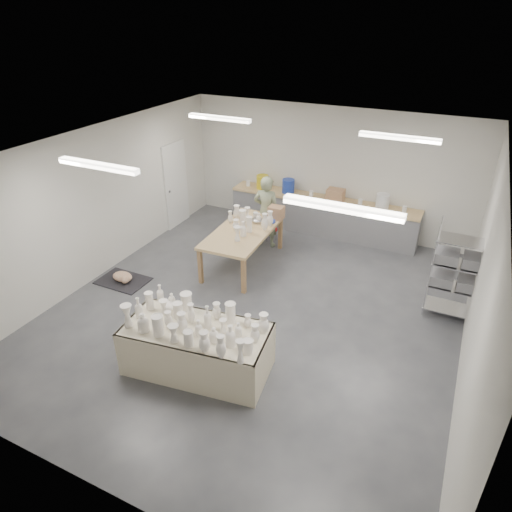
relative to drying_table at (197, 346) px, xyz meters
The scene contains 9 objects.
room 2.47m from the drying_table, 88.96° to the left, with size 8.00×8.02×3.00m.
back_counter 5.46m from the drying_table, 88.62° to the left, with size 4.60×0.60×1.24m.
wire_shelf 4.64m from the drying_table, 43.58° to the left, with size 0.88×0.48×1.80m.
drying_table is the anchor object (origin of this frame).
work_table 3.47m from the drying_table, 103.64° to the left, with size 1.19×2.23×1.19m.
rug 3.17m from the drying_table, 151.31° to the left, with size 1.00×0.70×0.02m, color black.
cat 3.14m from the drying_table, 151.35° to the left, with size 0.50×0.41×0.19m.
potter 4.36m from the drying_table, 100.67° to the left, with size 0.61×0.40×1.68m, color gray.
red_stool 4.61m from the drying_table, 100.05° to the left, with size 0.37×0.37×0.30m.
Camera 1 is at (3.00, -6.24, 4.94)m, focal length 32.00 mm.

